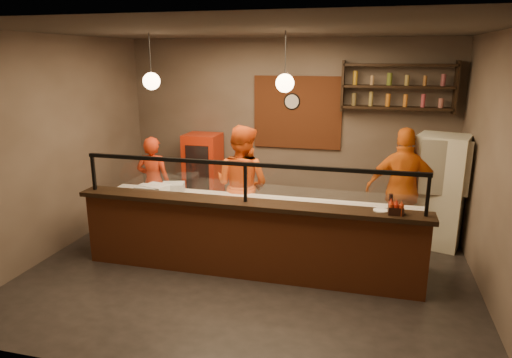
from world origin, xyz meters
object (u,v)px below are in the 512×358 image
(pizza_dough, at_px, (264,204))
(pepper_mill, at_px, (390,203))
(cook_mid, at_px, (242,185))
(cook_left, at_px, (154,182))
(wall_clock, at_px, (292,101))
(red_cooler, at_px, (203,173))
(condiment_caddy, at_px, (396,210))
(fridge, at_px, (439,191))
(cook_right, at_px, (403,189))

(pizza_dough, distance_m, pepper_mill, 1.71)
(cook_mid, bearing_deg, cook_left, 5.93)
(wall_clock, bearing_deg, pepper_mill, -57.75)
(cook_mid, relative_size, pizza_dough, 3.35)
(wall_clock, bearing_deg, red_cooler, -169.21)
(wall_clock, bearing_deg, cook_mid, -106.25)
(condiment_caddy, bearing_deg, cook_left, 159.57)
(fridge, relative_size, red_cooler, 1.17)
(cook_left, bearing_deg, wall_clock, -153.10)
(fridge, distance_m, condiment_caddy, 2.01)
(fridge, xyz_separation_m, pepper_mill, (-0.79, -1.78, 0.30))
(wall_clock, xyz_separation_m, condiment_caddy, (1.77, -2.79, -0.99))
(fridge, xyz_separation_m, pizza_dough, (-2.45, -1.42, 0.03))
(cook_mid, distance_m, condiment_caddy, 2.53)
(cook_left, height_order, pepper_mill, cook_left)
(pepper_mill, bearing_deg, fridge, 66.05)
(cook_left, height_order, fridge, fridge)
(pizza_dough, height_order, condiment_caddy, condiment_caddy)
(red_cooler, xyz_separation_m, pizza_dough, (1.68, -2.05, 0.16))
(wall_clock, relative_size, pepper_mill, 1.32)
(fridge, bearing_deg, cook_left, -158.48)
(red_cooler, bearing_deg, condiment_caddy, -35.60)
(cook_left, height_order, pizza_dough, cook_left)
(wall_clock, height_order, fridge, wall_clock)
(cook_mid, relative_size, condiment_caddy, 10.59)
(cook_left, height_order, condiment_caddy, cook_left)
(condiment_caddy, distance_m, pepper_mill, 0.12)
(wall_clock, height_order, cook_left, wall_clock)
(pizza_dough, distance_m, condiment_caddy, 1.78)
(cook_mid, xyz_separation_m, pizza_dough, (0.53, -0.72, -0.04))
(red_cooler, distance_m, pepper_mill, 4.13)
(red_cooler, bearing_deg, cook_mid, -48.57)
(red_cooler, height_order, condiment_caddy, red_cooler)
(wall_clock, relative_size, cook_left, 0.19)
(cook_mid, bearing_deg, wall_clock, -89.88)
(wall_clock, distance_m, cook_right, 2.58)
(cook_left, bearing_deg, pepper_mill, 155.50)
(cook_left, distance_m, red_cooler, 1.15)
(red_cooler, relative_size, pepper_mill, 6.53)
(cook_right, height_order, condiment_caddy, cook_right)
(red_cooler, bearing_deg, fridge, -8.09)
(fridge, bearing_deg, cook_right, -134.28)
(cook_right, bearing_deg, pepper_mill, 77.51)
(pepper_mill, bearing_deg, red_cooler, 144.27)
(cook_mid, distance_m, red_cooler, 1.77)
(condiment_caddy, bearing_deg, cook_mid, 152.87)
(cook_mid, relative_size, cook_right, 1.00)
(pizza_dough, bearing_deg, wall_clock, 91.33)
(cook_left, relative_size, cook_right, 0.84)
(cook_left, distance_m, cook_mid, 1.71)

